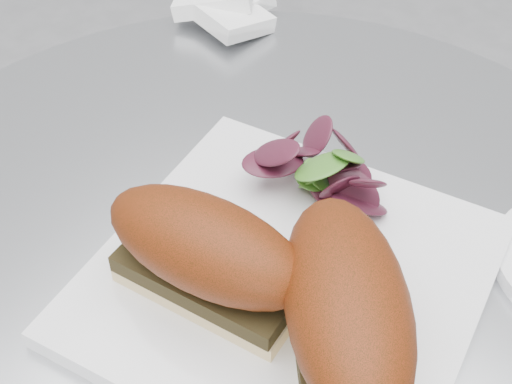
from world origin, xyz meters
TOP-DOWN VIEW (x-y plane):
  - plate at (0.04, -0.02)m, footprint 0.30×0.30m
  - sandwich_left at (0.01, -0.07)m, footprint 0.16×0.08m
  - sandwich_right at (0.11, -0.05)m, footprint 0.17×0.18m
  - salad at (0.02, 0.06)m, footprint 0.09×0.09m
  - napkin at (-0.23, 0.24)m, footprint 0.14×0.14m

SIDE VIEW (x-z plane):
  - plate at x=0.04m, z-range 0.73..0.75m
  - napkin at x=-0.23m, z-range 0.73..0.75m
  - salad at x=0.02m, z-range 0.75..0.80m
  - sandwich_left at x=0.01m, z-range 0.75..0.83m
  - sandwich_right at x=0.11m, z-range 0.75..0.83m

